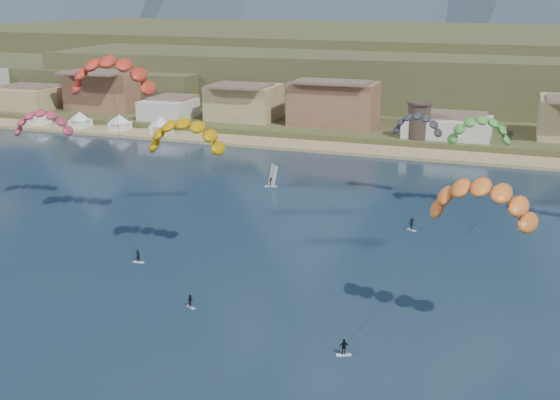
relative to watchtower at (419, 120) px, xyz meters
name	(u,v)px	position (x,y,z in m)	size (l,w,h in m)	color
beach	(390,152)	(-5.00, -8.00, -6.12)	(2200.00, 12.00, 0.90)	tan
land	(491,38)	(-5.00, 446.00, -6.37)	(2200.00, 900.00, 4.00)	#4E4C2A
foothills	(511,64)	(17.39, 118.47, 2.71)	(940.00, 210.00, 18.00)	brown
town	(251,99)	(-45.00, 8.00, 1.63)	(400.00, 24.00, 12.00)	silver
watchtower	(419,120)	(0.00, 0.00, 0.00)	(5.82, 5.82, 8.60)	#47382D
beach_tents	(99,117)	(-81.25, -8.00, -2.66)	(43.40, 6.40, 5.00)	white
kitesurfer_red	(111,69)	(-32.47, -74.61, 17.73)	(15.75, 13.86, 27.94)	silver
kitesurfer_yellow	(185,131)	(-17.67, -81.67, 11.32)	(12.22, 15.57, 22.06)	silver
kitesurfer_orange	(482,194)	(18.80, -90.50, 9.10)	(17.87, 11.62, 20.39)	silver
kitesurfer_green	(480,127)	(15.89, -47.54, 7.85)	(14.26, 15.42, 19.21)	silver
distant_kite_pink	(42,118)	(-51.97, -66.01, 8.27)	(10.56, 7.67, 17.93)	#262626
distant_kite_dark	(418,120)	(5.63, -42.97, 7.47)	(8.78, 5.87, 16.88)	#262626
windsurfer	(272,180)	(-20.27, -43.45, -5.07)	(2.38, 2.61, 4.09)	silver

